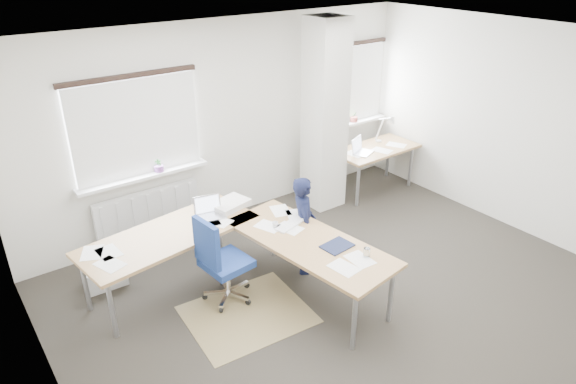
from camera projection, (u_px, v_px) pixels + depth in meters
ground at (344, 295)px, 5.89m from camera, size 6.00×6.00×0.00m
room_shell at (336, 137)px, 5.55m from camera, size 6.04×5.04×2.82m
floor_mat at (248, 314)px, 5.58m from camera, size 1.35×1.17×0.01m
white_crate at (105, 275)px, 6.01m from camera, size 0.46×0.34×0.27m
desk_main at (241, 238)px, 5.69m from camera, size 2.73×2.63×0.96m
desk_side at (375, 151)px, 8.09m from camera, size 1.41×0.72×1.22m
task_chair at (224, 277)px, 5.69m from camera, size 0.58×0.58×1.08m
person at (304, 225)px, 6.11m from camera, size 0.47×0.53×1.23m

